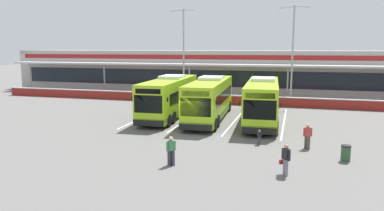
# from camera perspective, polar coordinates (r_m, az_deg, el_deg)

# --- Properties ---
(ground_plane) EXTENTS (200.00, 200.00, 0.00)m
(ground_plane) POSITION_cam_1_polar(r_m,az_deg,el_deg) (27.13, 0.55, -4.41)
(ground_plane) COLOR #605E5B
(terminal_building) EXTENTS (70.00, 13.00, 6.00)m
(terminal_building) POSITION_cam_1_polar(r_m,az_deg,el_deg) (52.91, 8.43, 5.39)
(terminal_building) COLOR #B7B7B2
(terminal_building) RESTS_ON ground
(red_barrier_wall) EXTENTS (60.00, 0.40, 1.10)m
(red_barrier_wall) POSITION_cam_1_polar(r_m,az_deg,el_deg) (40.95, 6.00, 0.93)
(red_barrier_wall) COLOR maroon
(red_barrier_wall) RESTS_ON ground
(coach_bus_leftmost) EXTENTS (3.48, 12.28, 3.78)m
(coach_bus_leftmost) POSITION_cam_1_polar(r_m,az_deg,el_deg) (33.64, -3.54, 1.30)
(coach_bus_leftmost) COLOR #9ED11E
(coach_bus_leftmost) RESTS_ON ground
(coach_bus_left_centre) EXTENTS (3.48, 12.28, 3.78)m
(coach_bus_left_centre) POSITION_cam_1_polar(r_m,az_deg,el_deg) (32.16, 2.83, 0.95)
(coach_bus_left_centre) COLOR #9ED11E
(coach_bus_left_centre) RESTS_ON ground
(coach_bus_centre) EXTENTS (3.48, 12.28, 3.78)m
(coach_bus_centre) POSITION_cam_1_polar(r_m,az_deg,el_deg) (31.57, 11.10, 0.64)
(coach_bus_centre) COLOR #9ED11E
(coach_bus_centre) RESTS_ON ground
(bay_stripe_far_west) EXTENTS (0.14, 13.00, 0.01)m
(bay_stripe_far_west) POSITION_cam_1_polar(r_m,az_deg,el_deg) (34.73, -6.84, -1.48)
(bay_stripe_far_west) COLOR silver
(bay_stripe_far_west) RESTS_ON ground
(bay_stripe_west) EXTENTS (0.14, 13.00, 0.01)m
(bay_stripe_west) POSITION_cam_1_polar(r_m,az_deg,el_deg) (33.34, -0.17, -1.85)
(bay_stripe_west) COLOR silver
(bay_stripe_west) RESTS_ON ground
(bay_stripe_mid_west) EXTENTS (0.14, 13.00, 0.01)m
(bay_stripe_mid_west) POSITION_cam_1_polar(r_m,az_deg,el_deg) (32.43, 6.98, -2.23)
(bay_stripe_mid_west) COLOR silver
(bay_stripe_mid_west) RESTS_ON ground
(bay_stripe_centre) EXTENTS (0.14, 13.00, 0.01)m
(bay_stripe_centre) POSITION_cam_1_polar(r_m,az_deg,el_deg) (32.06, 14.42, -2.59)
(bay_stripe_centre) COLOR silver
(bay_stripe_centre) RESTS_ON ground
(pedestrian_with_handbag) EXTENTS (0.56, 0.58, 1.62)m
(pedestrian_with_handbag) POSITION_cam_1_polar(r_m,az_deg,el_deg) (18.73, 14.66, -8.21)
(pedestrian_with_handbag) COLOR slate
(pedestrian_with_handbag) RESTS_ON ground
(pedestrian_in_dark_coat) EXTENTS (0.54, 0.29, 1.62)m
(pedestrian_in_dark_coat) POSITION_cam_1_polar(r_m,az_deg,el_deg) (23.91, 17.90, -4.55)
(pedestrian_in_dark_coat) COLOR #4C4238
(pedestrian_in_dark_coat) RESTS_ON ground
(pedestrian_child) EXTENTS (0.31, 0.26, 1.00)m
(pedestrian_child) POSITION_cam_1_polar(r_m,az_deg,el_deg) (24.22, 10.66, -4.90)
(pedestrian_child) COLOR #33333D
(pedestrian_child) RESTS_ON ground
(pedestrian_near_bin) EXTENTS (0.43, 0.46, 1.62)m
(pedestrian_near_bin) POSITION_cam_1_polar(r_m,az_deg,el_deg) (19.64, -3.36, -7.06)
(pedestrian_near_bin) COLOR #33333D
(pedestrian_near_bin) RESTS_ON ground
(lamp_post_west) EXTENTS (3.24, 0.28, 11.00)m
(lamp_post_west) POSITION_cam_1_polar(r_m,az_deg,el_deg) (44.15, -1.34, 9.03)
(lamp_post_west) COLOR #9E9EA3
(lamp_post_west) RESTS_ON ground
(lamp_post_centre) EXTENTS (3.24, 0.28, 11.00)m
(lamp_post_centre) POSITION_cam_1_polar(r_m,az_deg,el_deg) (42.07, 15.72, 8.69)
(lamp_post_centre) COLOR #9E9EA3
(lamp_post_centre) RESTS_ON ground
(litter_bin) EXTENTS (0.54, 0.54, 0.93)m
(litter_bin) POSITION_cam_1_polar(r_m,az_deg,el_deg) (22.21, 23.26, -6.97)
(litter_bin) COLOR #2D5133
(litter_bin) RESTS_ON ground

